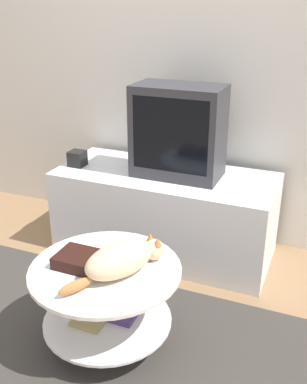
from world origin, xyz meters
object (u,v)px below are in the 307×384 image
object	(u,v)px
tv	(178,132)
dvd_box	(80,260)
speaker	(77,158)
cat	(122,259)

from	to	relation	value
tv	dvd_box	distance (m)	1.03
speaker	dvd_box	distance (m)	1.04
tv	cat	xyz separation A→B (m)	(0.09, -0.95, -0.31)
speaker	cat	world-z (taller)	speaker
cat	dvd_box	bearing A→B (deg)	123.87
dvd_box	cat	bearing A→B (deg)	5.71
tv	speaker	size ratio (longest dim) A/B	5.58
tv	dvd_box	world-z (taller)	tv
speaker	cat	xyz separation A→B (m)	(0.74, -0.85, -0.09)
tv	dvd_box	bearing A→B (deg)	-96.67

